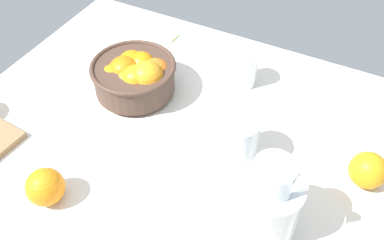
{
  "coord_description": "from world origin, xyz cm",
  "views": [
    {
      "loc": [
        33.22,
        -58.25,
        75.53
      ],
      "look_at": [
        3.46,
        0.1,
        7.8
      ],
      "focal_mm": 39.55,
      "sensor_mm": 36.0,
      "label": 1
    }
  ],
  "objects_px": {
    "fruit_bowl": "(135,76)",
    "juice_pitcher": "(266,207)",
    "juice_glass": "(236,142)",
    "loose_orange_1": "(45,187)",
    "second_glass": "(243,70)",
    "loose_orange_2": "(368,170)"
  },
  "relations": [
    {
      "from": "fruit_bowl",
      "to": "juice_pitcher",
      "type": "distance_m",
      "value": 0.49
    },
    {
      "from": "juice_glass",
      "to": "loose_orange_1",
      "type": "bearing_deg",
      "value": -137.24
    },
    {
      "from": "fruit_bowl",
      "to": "loose_orange_1",
      "type": "bearing_deg",
      "value": -87.82
    },
    {
      "from": "fruit_bowl",
      "to": "juice_pitcher",
      "type": "xyz_separation_m",
      "value": [
        0.44,
        -0.23,
        0.02
      ]
    },
    {
      "from": "second_glass",
      "to": "loose_orange_2",
      "type": "bearing_deg",
      "value": -27.29
    },
    {
      "from": "juice_pitcher",
      "to": "juice_glass",
      "type": "xyz_separation_m",
      "value": [
        -0.12,
        0.14,
        -0.02
      ]
    },
    {
      "from": "loose_orange_1",
      "to": "loose_orange_2",
      "type": "bearing_deg",
      "value": 30.65
    },
    {
      "from": "second_glass",
      "to": "loose_orange_1",
      "type": "xyz_separation_m",
      "value": [
        -0.22,
        -0.53,
        -0.0
      ]
    },
    {
      "from": "second_glass",
      "to": "loose_orange_1",
      "type": "distance_m",
      "value": 0.57
    },
    {
      "from": "fruit_bowl",
      "to": "juice_pitcher",
      "type": "relative_size",
      "value": 1.07
    },
    {
      "from": "juice_pitcher",
      "to": "second_glass",
      "type": "relative_size",
      "value": 2.21
    },
    {
      "from": "juice_glass",
      "to": "juice_pitcher",
      "type": "bearing_deg",
      "value": -50.37
    },
    {
      "from": "juice_pitcher",
      "to": "loose_orange_1",
      "type": "distance_m",
      "value": 0.45
    },
    {
      "from": "fruit_bowl",
      "to": "loose_orange_2",
      "type": "xyz_separation_m",
      "value": [
        0.59,
        -0.02,
        -0.02
      ]
    },
    {
      "from": "juice_pitcher",
      "to": "second_glass",
      "type": "distance_m",
      "value": 0.44
    },
    {
      "from": "fruit_bowl",
      "to": "loose_orange_1",
      "type": "xyz_separation_m",
      "value": [
        0.01,
        -0.37,
        -0.02
      ]
    },
    {
      "from": "loose_orange_1",
      "to": "loose_orange_2",
      "type": "distance_m",
      "value": 0.67
    },
    {
      "from": "juice_glass",
      "to": "loose_orange_2",
      "type": "bearing_deg",
      "value": 12.76
    },
    {
      "from": "second_glass",
      "to": "fruit_bowl",
      "type": "bearing_deg",
      "value": -144.98
    },
    {
      "from": "loose_orange_2",
      "to": "second_glass",
      "type": "bearing_deg",
      "value": 152.71
    },
    {
      "from": "second_glass",
      "to": "loose_orange_2",
      "type": "height_order",
      "value": "second_glass"
    },
    {
      "from": "juice_glass",
      "to": "loose_orange_2",
      "type": "relative_size",
      "value": 1.48
    }
  ]
}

